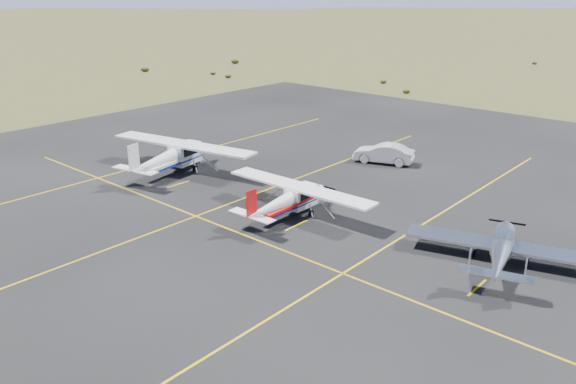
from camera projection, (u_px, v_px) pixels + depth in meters
ground at (438, 245)px, 30.28m from camera, size 1600.00×1600.00×0.00m
apron at (334, 213)px, 34.61m from camera, size 72.00×72.00×0.02m
aircraft_low_wing at (502, 247)px, 27.75m from camera, size 7.05×9.57×2.09m
aircraft_cessna at (289, 199)px, 33.54m from camera, size 6.22×10.39×2.64m
aircraft_plain at (172, 156)px, 41.41m from camera, size 7.78×12.47×3.15m
sedan at (384, 153)px, 44.17m from camera, size 3.10×4.95×1.54m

